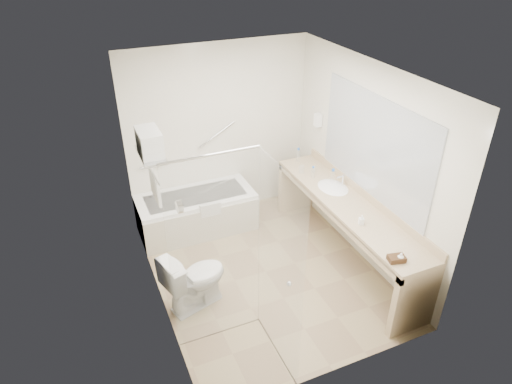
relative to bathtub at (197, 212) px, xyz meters
name	(u,v)px	position (x,y,z in m)	size (l,w,h in m)	color
floor	(265,272)	(0.50, -1.24, -0.28)	(3.20, 3.20, 0.00)	tan
ceiling	(268,74)	(0.50, -1.24, 2.22)	(2.60, 3.20, 0.10)	silver
wall_back	(219,133)	(0.50, 0.36, 0.97)	(2.60, 0.10, 2.50)	silver
wall_front	(346,272)	(0.50, -2.84, 0.97)	(2.60, 0.10, 2.50)	silver
wall_left	(151,210)	(-0.80, -1.24, 0.97)	(0.10, 3.20, 2.50)	silver
wall_right	(364,164)	(1.80, -1.24, 0.97)	(0.10, 3.20, 2.50)	silver
bathtub	(197,212)	(0.00, 0.00, 0.00)	(1.60, 0.73, 0.59)	white
grab_bar_short	(154,166)	(-0.45, 0.32, 0.67)	(0.03, 0.03, 0.40)	silver
grab_bar_long	(217,135)	(0.45, 0.32, 0.97)	(0.03, 0.03, 0.60)	silver
shower_enclosure	(246,261)	(-0.13, -2.16, 0.79)	(0.96, 0.91, 2.11)	silver
towel_shelf	(150,150)	(-0.67, -0.89, 1.48)	(0.24, 0.55, 0.81)	silver
vanity_counter	(346,217)	(1.52, -1.39, 0.36)	(0.55, 2.70, 0.95)	#CAB287
sink	(333,189)	(1.55, -0.99, 0.54)	(0.40, 0.52, 0.14)	white
faucet	(343,180)	(1.70, -0.99, 0.65)	(0.03, 0.03, 0.14)	silver
mirror	(374,147)	(1.79, -1.39, 1.27)	(0.02, 2.00, 1.20)	#A8ADB4
hairdryer_unit	(318,120)	(1.75, -0.19, 1.17)	(0.08, 0.10, 0.18)	white
toilet	(195,279)	(-0.45, -1.42, 0.09)	(0.41, 0.74, 0.72)	white
amenity_basket	(396,259)	(1.35, -2.51, 0.60)	(0.17, 0.11, 0.06)	#473019
soap_bottle_a	(361,222)	(1.40, -1.83, 0.60)	(0.05, 0.12, 0.06)	white
soap_bottle_b	(401,258)	(1.39, -2.53, 0.61)	(0.08, 0.10, 0.08)	white
water_bottle_left	(298,155)	(1.50, -0.14, 0.67)	(0.06, 0.06, 0.20)	silver
water_bottle_mid	(333,177)	(1.59, -0.91, 0.68)	(0.07, 0.07, 0.22)	silver
water_bottle_right	(313,172)	(1.45, -0.66, 0.65)	(0.05, 0.05, 0.17)	silver
drinking_glass_near	(301,169)	(1.37, -0.47, 0.62)	(0.08, 0.08, 0.10)	silver
drinking_glass_far	(314,169)	(1.53, -0.53, 0.62)	(0.07, 0.07, 0.08)	silver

